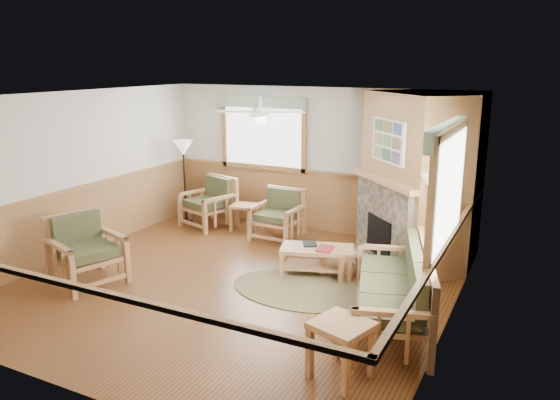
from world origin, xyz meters
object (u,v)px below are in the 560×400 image
at_px(end_table_chairs, 244,217).
at_px(floor_lamp_right, 431,232).
at_px(sofa, 391,288).
at_px(footstool, 340,264).
at_px(floor_lamp_left, 185,181).
at_px(armchair_left, 87,250).
at_px(end_table_sofa, 341,350).
at_px(armchair_back_right, 277,215).
at_px(coffee_table, 317,261).
at_px(armchair_back_left, 208,202).

distance_m(end_table_chairs, floor_lamp_right, 4.00).
bearing_deg(sofa, footstool, -154.24).
bearing_deg(floor_lamp_left, armchair_left, -79.01).
xyz_separation_m(armchair_left, footstool, (3.20, 1.87, -0.31)).
xyz_separation_m(sofa, end_table_sofa, (-0.14, -1.34, -0.18)).
height_order(armchair_back_right, floor_lamp_left, floor_lamp_left).
xyz_separation_m(end_table_chairs, footstool, (2.48, -1.38, -0.06)).
bearing_deg(end_table_sofa, footstool, 110.85).
bearing_deg(footstool, coffee_table, -167.84).
xyz_separation_m(armchair_back_left, armchair_left, (0.03, -3.15, 0.02)).
height_order(armchair_back_right, armchair_left, armchair_left).
bearing_deg(armchair_back_left, end_table_chairs, 25.57).
xyz_separation_m(armchair_back_left, floor_lamp_left, (-0.60, 0.09, 0.35)).
bearing_deg(coffee_table, end_table_sofa, -79.72).
bearing_deg(floor_lamp_left, floor_lamp_right, -13.55).
bearing_deg(floor_lamp_left, armchair_back_right, -5.02).
height_order(armchair_left, floor_lamp_left, floor_lamp_left).
bearing_deg(floor_lamp_left, footstool, -19.70).
relative_size(coffee_table, floor_lamp_right, 0.64).
bearing_deg(floor_lamp_right, footstool, -173.71).
xyz_separation_m(sofa, floor_lamp_left, (-4.93, 2.57, 0.34)).
distance_m(sofa, armchair_back_right, 3.64).
bearing_deg(armchair_back_right, end_table_chairs, 167.35).
bearing_deg(end_table_chairs, floor_lamp_right, -18.32).
xyz_separation_m(armchair_back_left, footstool, (3.22, -1.28, -0.28)).
bearing_deg(floor_lamp_left, coffee_table, -22.51).
height_order(coffee_table, footstool, coffee_table).
xyz_separation_m(coffee_table, end_table_chairs, (-2.14, 1.46, 0.03)).
height_order(sofa, floor_lamp_left, floor_lamp_left).
distance_m(armchair_back_left, coffee_table, 3.19).
bearing_deg(end_table_sofa, coffee_table, 117.97).
distance_m(coffee_table, end_table_chairs, 2.59).
height_order(armchair_back_left, end_table_chairs, armchair_back_left).
xyz_separation_m(armchair_back_right, end_table_sofa, (2.62, -3.72, -0.14)).
xyz_separation_m(end_table_sofa, floor_lamp_left, (-4.79, 3.91, 0.52)).
xyz_separation_m(end_table_chairs, end_table_sofa, (3.45, -3.93, 0.06)).
distance_m(armchair_left, end_table_chairs, 3.34).
xyz_separation_m(footstool, floor_lamp_right, (1.27, 0.14, 0.65)).
distance_m(armchair_back_left, end_table_chairs, 0.78).
height_order(footstool, floor_lamp_right, floor_lamp_right).
bearing_deg(end_table_sofa, armchair_left, 170.85).
distance_m(end_table_chairs, footstool, 2.85).
distance_m(armchair_left, footstool, 3.72).
bearing_deg(end_table_sofa, floor_lamp_right, 83.47).
bearing_deg(coffee_table, armchair_left, -165.50).
height_order(end_table_chairs, floor_lamp_left, floor_lamp_left).
xyz_separation_m(armchair_back_left, armchair_back_right, (1.57, -0.10, -0.03)).
bearing_deg(armchair_left, armchair_back_left, 19.57).
xyz_separation_m(armchair_back_left, end_table_sofa, (4.19, -3.82, -0.17)).
bearing_deg(armchair_back_left, coffee_table, -7.66).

